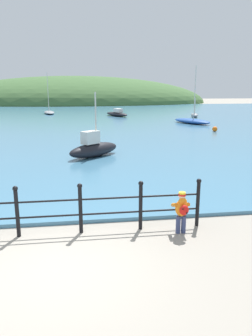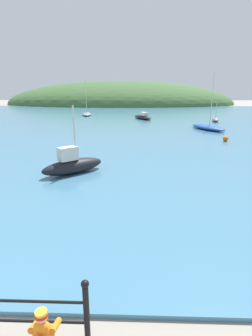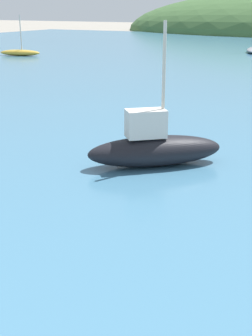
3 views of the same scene
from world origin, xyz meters
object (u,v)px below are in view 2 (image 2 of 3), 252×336
(child_in_coat, at_px, (43,336))
(boat_nearest_quay, at_px, (143,117))
(mooring_buoy, at_px, (226,139))
(boat_blue_hull, at_px, (215,120))
(boat_twin_mast, at_px, (208,127))
(boat_far_left, at_px, (87,114))
(boat_red_dinghy, at_px, (73,165))

(child_in_coat, bearing_deg, boat_nearest_quay, 85.93)
(child_in_coat, bearing_deg, mooring_buoy, 64.59)
(boat_blue_hull, relative_size, mooring_buoy, 5.68)
(boat_nearest_quay, bearing_deg, boat_twin_mast, -57.23)
(boat_far_left, height_order, mooring_buoy, boat_far_left)
(boat_nearest_quay, bearing_deg, boat_far_left, 148.99)
(boat_twin_mast, xyz_separation_m, mooring_buoy, (-0.26, -5.93, -0.05))
(boat_nearest_quay, height_order, boat_far_left, boat_far_left)
(boat_far_left, distance_m, boat_red_dinghy, 28.63)
(child_in_coat, relative_size, boat_nearest_quay, 0.23)
(boat_blue_hull, bearing_deg, boat_nearest_quay, 163.78)
(boat_blue_hull, xyz_separation_m, mooring_buoy, (-2.95, -12.69, -0.04))
(child_in_coat, height_order, boat_nearest_quay, same)
(child_in_coat, distance_m, boat_nearest_quay, 32.12)
(boat_nearest_quay, xyz_separation_m, boat_red_dinghy, (-3.88, -23.33, 0.12))
(boat_far_left, bearing_deg, boat_twin_mast, -45.03)
(mooring_buoy, bearing_deg, boat_red_dinghy, -139.77)
(boat_blue_hull, height_order, mooring_buoy, boat_blue_hull)
(boat_nearest_quay, distance_m, boat_blue_hull, 9.02)
(boat_red_dinghy, bearing_deg, boat_twin_mast, 54.94)
(boat_nearest_quay, distance_m, boat_red_dinghy, 23.65)
(boat_twin_mast, relative_size, mooring_buoy, 13.36)
(boat_nearest_quay, bearing_deg, child_in_coat, -94.07)
(boat_twin_mast, bearing_deg, boat_nearest_quay, 122.77)
(boat_twin_mast, relative_size, boat_far_left, 1.01)
(child_in_coat, height_order, boat_red_dinghy, boat_red_dinghy)
(child_in_coat, xyz_separation_m, boat_red_dinghy, (-1.61, 8.71, -0.09))
(child_in_coat, distance_m, mooring_buoy, 18.63)
(boat_blue_hull, height_order, boat_twin_mast, boat_twin_mast)
(boat_nearest_quay, bearing_deg, mooring_buoy, -69.40)
(boat_blue_hull, xyz_separation_m, boat_twin_mast, (-2.69, -6.76, 0.01))
(boat_nearest_quay, relative_size, boat_twin_mast, 0.84)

